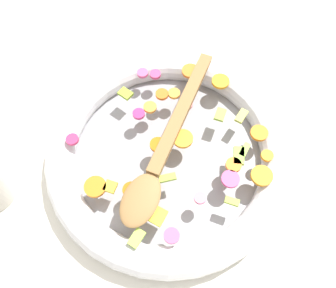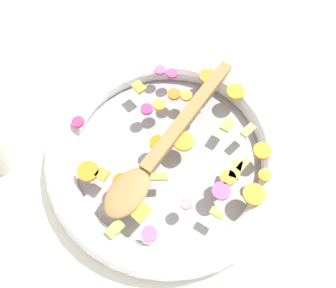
# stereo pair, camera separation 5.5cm
# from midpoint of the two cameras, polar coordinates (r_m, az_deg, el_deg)

# --- Properties ---
(ground_plane) EXTENTS (4.00, 4.00, 0.00)m
(ground_plane) POSITION_cam_midpoint_polar(r_m,az_deg,el_deg) (0.60, -2.64, -2.47)
(ground_plane) COLOR silver
(skillet) EXTENTS (0.43, 0.43, 0.05)m
(skillet) POSITION_cam_midpoint_polar(r_m,az_deg,el_deg) (0.58, -2.73, -1.55)
(skillet) COLOR gray
(skillet) RESTS_ON ground_plane
(chopped_vegetables) EXTENTS (0.35, 0.36, 0.01)m
(chopped_vegetables) POSITION_cam_midpoint_polar(r_m,az_deg,el_deg) (0.55, -0.09, 0.14)
(chopped_vegetables) COLOR orange
(chopped_vegetables) RESTS_ON skillet
(wooden_spoon) EXTENTS (0.10, 0.35, 0.01)m
(wooden_spoon) POSITION_cam_midpoint_polar(r_m,az_deg,el_deg) (0.53, -3.64, -1.14)
(wooden_spoon) COLOR olive
(wooden_spoon) RESTS_ON chopped_vegetables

